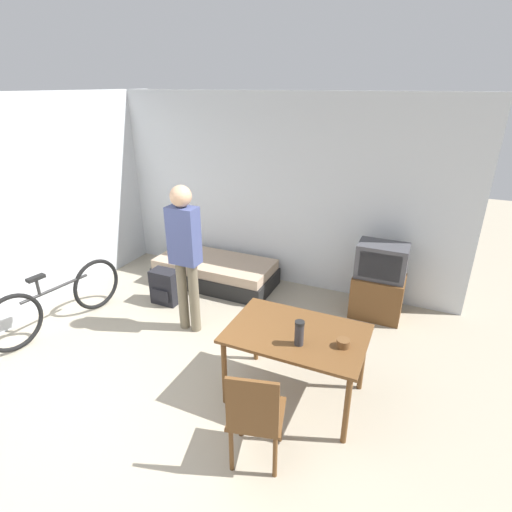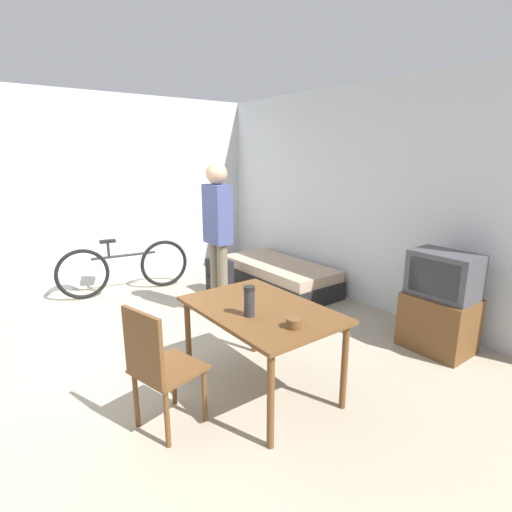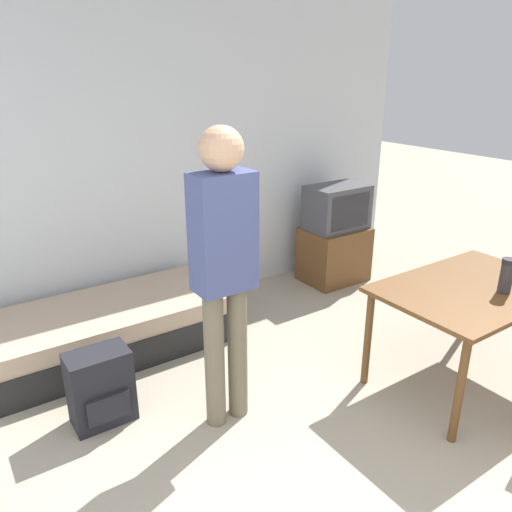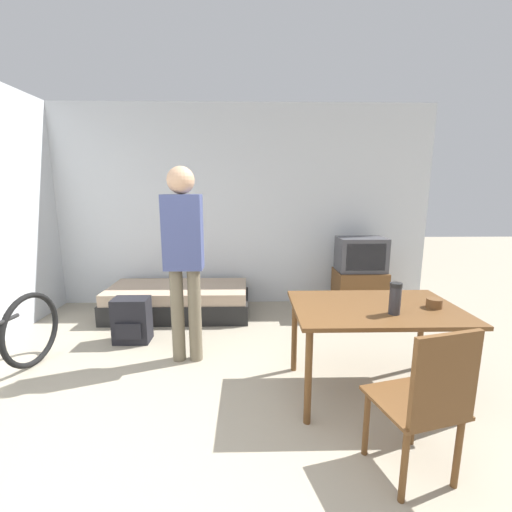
{
  "view_description": "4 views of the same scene",
  "coord_description": "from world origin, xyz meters",
  "px_view_note": "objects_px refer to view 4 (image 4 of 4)",
  "views": [
    {
      "loc": [
        2.17,
        -1.79,
        2.78
      ],
      "look_at": [
        0.48,
        1.98,
        0.99
      ],
      "focal_mm": 28.0,
      "sensor_mm": 36.0,
      "label": 1
    },
    {
      "loc": [
        3.56,
        -0.66,
        1.89
      ],
      "look_at": [
        0.5,
        1.66,
        0.89
      ],
      "focal_mm": 28.0,
      "sensor_mm": 36.0,
      "label": 2
    },
    {
      "loc": [
        -1.57,
        -0.54,
        2.06
      ],
      "look_at": [
        0.12,
        1.96,
        0.91
      ],
      "focal_mm": 35.0,
      "sensor_mm": 36.0,
      "label": 3
    },
    {
      "loc": [
        0.31,
        -1.33,
        1.6
      ],
      "look_at": [
        0.38,
        1.84,
        0.97
      ],
      "focal_mm": 24.0,
      "sensor_mm": 36.0,
      "label": 4
    }
  ],
  "objects_px": {
    "mate_bowl": "(434,303)",
    "backpack": "(132,320)",
    "dining_table": "(375,316)",
    "thermos_flask": "(395,297)",
    "daybed": "(179,301)",
    "wooden_chair": "(427,399)",
    "person_standing": "(184,250)",
    "tv": "(360,277)"
  },
  "relations": [
    {
      "from": "mate_bowl",
      "to": "backpack",
      "type": "xyz_separation_m",
      "value": [
        -2.62,
        1.02,
        -0.52
      ]
    },
    {
      "from": "dining_table",
      "to": "thermos_flask",
      "type": "xyz_separation_m",
      "value": [
        0.07,
        -0.16,
        0.21
      ]
    },
    {
      "from": "dining_table",
      "to": "daybed",
      "type": "bearing_deg",
      "value": 136.55
    },
    {
      "from": "dining_table",
      "to": "backpack",
      "type": "bearing_deg",
      "value": 156.0
    },
    {
      "from": "daybed",
      "to": "mate_bowl",
      "type": "relative_size",
      "value": 15.86
    },
    {
      "from": "wooden_chair",
      "to": "person_standing",
      "type": "height_order",
      "value": "person_standing"
    },
    {
      "from": "daybed",
      "to": "person_standing",
      "type": "xyz_separation_m",
      "value": [
        0.32,
        -1.19,
        0.87
      ]
    },
    {
      "from": "dining_table",
      "to": "wooden_chair",
      "type": "height_order",
      "value": "wooden_chair"
    },
    {
      "from": "daybed",
      "to": "dining_table",
      "type": "height_order",
      "value": "dining_table"
    },
    {
      "from": "tv",
      "to": "backpack",
      "type": "bearing_deg",
      "value": -162.44
    },
    {
      "from": "dining_table",
      "to": "mate_bowl",
      "type": "xyz_separation_m",
      "value": [
        0.43,
        -0.04,
        0.12
      ]
    },
    {
      "from": "backpack",
      "to": "person_standing",
      "type": "bearing_deg",
      "value": -31.97
    },
    {
      "from": "dining_table",
      "to": "mate_bowl",
      "type": "distance_m",
      "value": 0.44
    },
    {
      "from": "dining_table",
      "to": "wooden_chair",
      "type": "xyz_separation_m",
      "value": [
        -0.03,
        -0.86,
        -0.13
      ]
    },
    {
      "from": "wooden_chair",
      "to": "thermos_flask",
      "type": "height_order",
      "value": "thermos_flask"
    },
    {
      "from": "wooden_chair",
      "to": "backpack",
      "type": "bearing_deg",
      "value": 139.71
    },
    {
      "from": "wooden_chair",
      "to": "thermos_flask",
      "type": "distance_m",
      "value": 0.78
    },
    {
      "from": "daybed",
      "to": "thermos_flask",
      "type": "height_order",
      "value": "thermos_flask"
    },
    {
      "from": "tv",
      "to": "mate_bowl",
      "type": "distance_m",
      "value": 1.89
    },
    {
      "from": "daybed",
      "to": "wooden_chair",
      "type": "xyz_separation_m",
      "value": [
        1.83,
        -2.62,
        0.33
      ]
    },
    {
      "from": "thermos_flask",
      "to": "dining_table",
      "type": "bearing_deg",
      "value": 114.0
    },
    {
      "from": "thermos_flask",
      "to": "backpack",
      "type": "bearing_deg",
      "value": 153.28
    },
    {
      "from": "daybed",
      "to": "person_standing",
      "type": "distance_m",
      "value": 1.51
    },
    {
      "from": "daybed",
      "to": "tv",
      "type": "distance_m",
      "value": 2.36
    },
    {
      "from": "person_standing",
      "to": "backpack",
      "type": "distance_m",
      "value": 1.12
    },
    {
      "from": "dining_table",
      "to": "mate_bowl",
      "type": "bearing_deg",
      "value": -5.62
    },
    {
      "from": "dining_table",
      "to": "mate_bowl",
      "type": "relative_size",
      "value": 11.08
    },
    {
      "from": "dining_table",
      "to": "thermos_flask",
      "type": "bearing_deg",
      "value": -66.0
    },
    {
      "from": "dining_table",
      "to": "person_standing",
      "type": "bearing_deg",
      "value": 159.71
    },
    {
      "from": "daybed",
      "to": "dining_table",
      "type": "relative_size",
      "value": 1.43
    },
    {
      "from": "tv",
      "to": "wooden_chair",
      "type": "bearing_deg",
      "value": -100.82
    },
    {
      "from": "daybed",
      "to": "backpack",
      "type": "xyz_separation_m",
      "value": [
        -0.33,
        -0.79,
        0.05
      ]
    },
    {
      "from": "wooden_chair",
      "to": "person_standing",
      "type": "distance_m",
      "value": 2.15
    },
    {
      "from": "tv",
      "to": "dining_table",
      "type": "height_order",
      "value": "tv"
    },
    {
      "from": "daybed",
      "to": "tv",
      "type": "xyz_separation_m",
      "value": [
        2.34,
        0.06,
        0.28
      ]
    },
    {
      "from": "thermos_flask",
      "to": "mate_bowl",
      "type": "bearing_deg",
      "value": 19.12
    },
    {
      "from": "person_standing",
      "to": "thermos_flask",
      "type": "distance_m",
      "value": 1.79
    },
    {
      "from": "backpack",
      "to": "dining_table",
      "type": "bearing_deg",
      "value": -24.0
    },
    {
      "from": "wooden_chair",
      "to": "dining_table",
      "type": "bearing_deg",
      "value": 88.07
    },
    {
      "from": "thermos_flask",
      "to": "person_standing",
      "type": "bearing_deg",
      "value": 155.54
    },
    {
      "from": "daybed",
      "to": "tv",
      "type": "relative_size",
      "value": 1.8
    },
    {
      "from": "person_standing",
      "to": "backpack",
      "type": "height_order",
      "value": "person_standing"
    }
  ]
}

